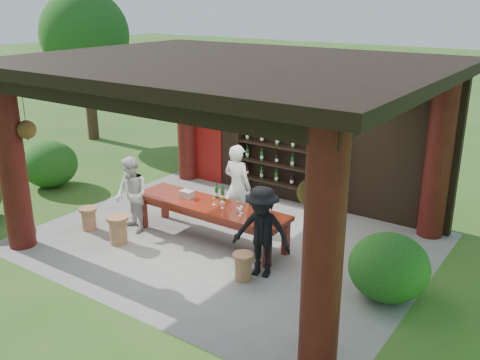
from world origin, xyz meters
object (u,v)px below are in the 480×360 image
Objects in this scene: stool_far_left at (89,218)px; napkin_basket at (187,194)px; host at (237,186)px; stool_near_left at (118,229)px; guest_man at (262,232)px; tasting_table at (210,210)px; guest_woman at (132,195)px; stool_near_right at (243,266)px; wine_shelf at (285,157)px.

napkin_basket is (1.74, 1.06, 0.57)m from stool_far_left.
host is at bearing 38.08° from stool_far_left.
guest_man is (2.94, 0.53, 0.51)m from stool_near_left.
stool_far_left is at bearing -156.16° from tasting_table.
napkin_basket is (0.97, 0.56, 0.05)m from guest_woman.
stool_near_right is at bearing -33.39° from tasting_table.
napkin_basket is at bearing -105.97° from wine_shelf.
host is 1.13× the size of guest_woman.
guest_woman is at bearing 172.66° from stool_near_right.
host reaches higher than stool_near_right.
stool_near_left is at bearing -111.86° from wine_shelf.
tasting_table is 1.67m from guest_woman.
napkin_basket reaches higher than stool_near_left.
tasting_table reaches higher than stool_near_right.
stool_far_left is 0.31× the size of guest_woman.
wine_shelf is 9.43× the size of napkin_basket.
stool_near_left is 1.18× the size of stool_near_right.
stool_near_right is 0.30× the size of guest_man.
guest_man is at bearing -65.91° from wine_shelf.
stool_far_left is 1.06m from guest_woman.
stool_near_right is 3.05m from guest_woman.
stool_near_right is 0.31× the size of guest_woman.
stool_near_right is (1.27, -3.52, -0.83)m from wine_shelf.
guest_woman is 0.96× the size of guest_man.
stool_far_left is at bearing 173.86° from stool_near_left.
stool_near_left is at bearing -140.20° from tasting_table.
host is (-0.08, -1.76, -0.21)m from wine_shelf.
stool_near_left is 2.78m from stool_near_right.
host is 1.09× the size of guest_man.
tasting_table is at bearing 23.84° from stool_far_left.
guest_man reaches higher than tasting_table.
guest_man is at bearing 61.59° from stool_near_right.
guest_man is at bearing 10.18° from stool_near_left.
wine_shelf is at bearing 55.73° from stool_far_left.
stool_far_left reaches higher than stool_near_right.
host reaches higher than guest_man.
wine_shelf is 0.75× the size of tasting_table.
host is 2.10m from guest_man.
stool_near_left reaches higher than stool_far_left.
napkin_basket is (0.76, 1.16, 0.52)m from stool_near_left.
wine_shelf is at bearing 109.83° from stool_near_right.
napkin_basket reaches higher than stool_far_left.
stool_far_left is at bearing -129.75° from guest_woman.
stool_near_left is 0.35× the size of guest_man.
guest_woman is (-1.58, -0.54, 0.14)m from tasting_table.
napkin_basket is at bearing 177.91° from tasting_table.
guest_man is (3.92, 0.42, 0.55)m from stool_far_left.
guest_woman reaches higher than stool_near_left.
guest_man reaches higher than stool_near_left.
napkin_basket reaches higher than stool_near_right.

